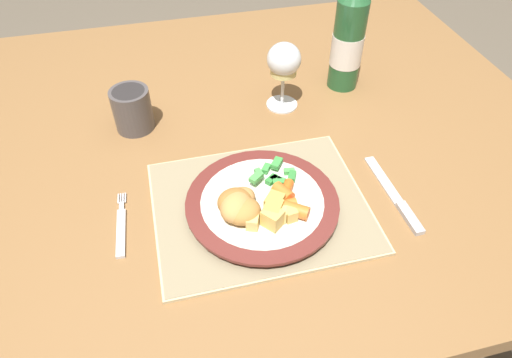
{
  "coord_description": "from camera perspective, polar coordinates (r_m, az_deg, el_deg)",
  "views": [
    {
      "loc": [
        -0.14,
        -0.73,
        1.33
      ],
      "look_at": [
        -0.01,
        -0.19,
        0.78
      ],
      "focal_mm": 32.0,
      "sensor_mm": 36.0,
      "label": 1
    }
  ],
  "objects": [
    {
      "name": "roast_potatoes",
      "position": [
        0.73,
        2.19,
        -4.21
      ],
      "size": [
        0.09,
        0.07,
        0.03
      ],
      "color": "gold",
      "rests_on": "dinner_plate"
    },
    {
      "name": "placemat",
      "position": [
        0.79,
        0.52,
        -3.39
      ],
      "size": [
        0.36,
        0.3,
        0.01
      ],
      "color": "#CCB789",
      "rests_on": "dining_table"
    },
    {
      "name": "fork",
      "position": [
        0.79,
        -16.5,
        -5.91
      ],
      "size": [
        0.02,
        0.14,
        0.01
      ],
      "color": "silver",
      "rests_on": "dining_table"
    },
    {
      "name": "dining_table",
      "position": [
        1.0,
        -2.11,
        2.67
      ],
      "size": [
        1.33,
        1.07,
        0.74
      ],
      "color": "olive",
      "rests_on": "ground"
    },
    {
      "name": "wine_glass",
      "position": [
        0.96,
        3.5,
        14.26
      ],
      "size": [
        0.07,
        0.07,
        0.15
      ],
      "color": "silver",
      "rests_on": "dining_table"
    },
    {
      "name": "glazed_carrots",
      "position": [
        0.75,
        3.98,
        -2.71
      ],
      "size": [
        0.06,
        0.09,
        0.02
      ],
      "color": "orange",
      "rests_on": "dinner_plate"
    },
    {
      "name": "green_beans_pile",
      "position": [
        0.79,
        2.39,
        0.39
      ],
      "size": [
        0.09,
        0.07,
        0.02
      ],
      "color": "#4CA84C",
      "rests_on": "dinner_plate"
    },
    {
      "name": "table_knife",
      "position": [
        0.83,
        17.24,
        -2.49
      ],
      "size": [
        0.02,
        0.19,
        0.01
      ],
      "color": "silver",
      "rests_on": "dining_table"
    },
    {
      "name": "drinking_cup",
      "position": [
        0.96,
        -15.23,
        8.48
      ],
      "size": [
        0.08,
        0.08,
        0.09
      ],
      "color": "#4C4747",
      "rests_on": "dining_table"
    },
    {
      "name": "bottle",
      "position": [
        1.04,
        11.46,
        16.77
      ],
      "size": [
        0.07,
        0.07,
        0.29
      ],
      "color": "#23562D",
      "rests_on": "dining_table"
    },
    {
      "name": "dinner_plate",
      "position": [
        0.77,
        0.78,
        -3.13
      ],
      "size": [
        0.26,
        0.26,
        0.02
      ],
      "color": "silver",
      "rests_on": "placemat"
    },
    {
      "name": "ground_plane",
      "position": [
        1.52,
        -1.44,
        -16.22
      ],
      "size": [
        6.0,
        6.0,
        0.0
      ],
      "primitive_type": "plane",
      "color": "brown"
    },
    {
      "name": "breaded_croquettes",
      "position": [
        0.73,
        -2.24,
        -3.28
      ],
      "size": [
        0.08,
        0.09,
        0.04
      ],
      "color": "tan",
      "rests_on": "dinner_plate"
    }
  ]
}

